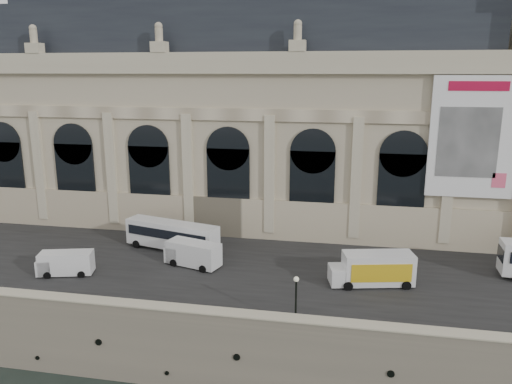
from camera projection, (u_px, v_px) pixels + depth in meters
The scene contains 9 objects.
quay at pixel (277, 230), 73.92m from camera, with size 160.00×70.00×6.00m, color gray.
street at pixel (248, 263), 53.16m from camera, with size 160.00×24.00×0.06m, color #2D2D2D.
parapet at pixel (214, 317), 40.24m from camera, with size 160.00×1.40×1.21m.
museum at pixel (230, 118), 67.09m from camera, with size 69.00×18.70×29.10m.
bus_left at pixel (172, 235), 56.44m from camera, with size 11.48×5.09×3.32m.
van_b at pixel (63, 263), 49.83m from camera, with size 5.66×3.31×2.37m.
van_c at pixel (191, 253), 52.18m from camera, with size 6.28×3.77×2.62m.
box_truck at pixel (373, 269), 47.39m from camera, with size 8.23×4.20×3.18m.
lamp_right at pixel (296, 301), 39.66m from camera, with size 0.43×0.43×4.21m.
Camera 1 is at (10.26, -34.80, 25.97)m, focal length 35.00 mm.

